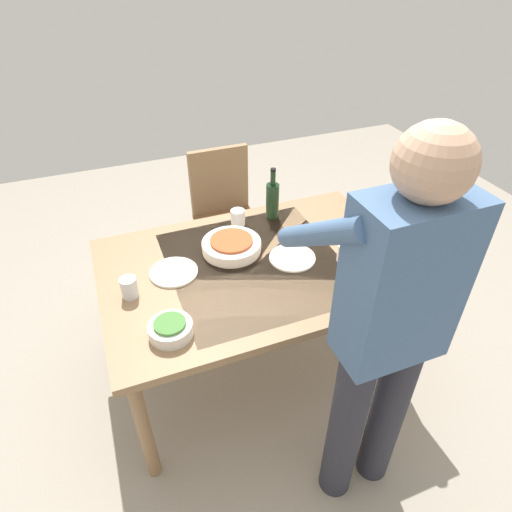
{
  "coord_description": "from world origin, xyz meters",
  "views": [
    {
      "loc": [
        0.62,
        1.59,
        2.06
      ],
      "look_at": [
        0.0,
        0.0,
        0.78
      ],
      "focal_mm": 30.96,
      "sensor_mm": 36.0,
      "label": 1
    }
  ],
  "objects_px": {
    "side_bowl_salad": "(170,329)",
    "person_server": "(387,328)",
    "water_cup_far_left": "(345,253)",
    "dinner_plate_near": "(174,272)",
    "dining_table": "(256,275)",
    "water_cup_near_right": "(238,217)",
    "wine_bottle": "(272,199)",
    "dinner_plate_far": "(292,258)",
    "wine_glass_left": "(365,224)",
    "serving_bowl_pasta": "(232,245)",
    "chair_near": "(225,208)",
    "water_cup_near_left": "(129,288)",
    "wine_glass_right": "(424,264)"
  },
  "relations": [
    {
      "from": "side_bowl_salad",
      "to": "person_server",
      "type": "bearing_deg",
      "value": 145.63
    },
    {
      "from": "water_cup_far_left",
      "to": "dinner_plate_near",
      "type": "distance_m",
      "value": 0.84
    },
    {
      "from": "dining_table",
      "to": "water_cup_near_right",
      "type": "height_order",
      "value": "water_cup_near_right"
    },
    {
      "from": "wine_bottle",
      "to": "dinner_plate_far",
      "type": "xyz_separation_m",
      "value": [
        0.06,
        0.41,
        -0.1
      ]
    },
    {
      "from": "side_bowl_salad",
      "to": "wine_glass_left",
      "type": "bearing_deg",
      "value": -164.86
    },
    {
      "from": "serving_bowl_pasta",
      "to": "dinner_plate_far",
      "type": "xyz_separation_m",
      "value": [
        -0.26,
        0.17,
        -0.03
      ]
    },
    {
      "from": "water_cup_far_left",
      "to": "dinner_plate_far",
      "type": "relative_size",
      "value": 0.39
    },
    {
      "from": "side_bowl_salad",
      "to": "dinner_plate_near",
      "type": "relative_size",
      "value": 0.78
    },
    {
      "from": "serving_bowl_pasta",
      "to": "dinner_plate_far",
      "type": "bearing_deg",
      "value": 146.04
    },
    {
      "from": "water_cup_near_right",
      "to": "water_cup_far_left",
      "type": "bearing_deg",
      "value": 127.3
    },
    {
      "from": "chair_near",
      "to": "water_cup_near_left",
      "type": "distance_m",
      "value": 1.18
    },
    {
      "from": "person_server",
      "to": "serving_bowl_pasta",
      "type": "xyz_separation_m",
      "value": [
        0.26,
        -0.92,
        -0.2
      ]
    },
    {
      "from": "chair_near",
      "to": "dinner_plate_near",
      "type": "xyz_separation_m",
      "value": [
        0.51,
        0.81,
        0.21
      ]
    },
    {
      "from": "dining_table",
      "to": "chair_near",
      "type": "height_order",
      "value": "chair_near"
    },
    {
      "from": "water_cup_far_left",
      "to": "wine_glass_right",
      "type": "bearing_deg",
      "value": 132.47
    },
    {
      "from": "water_cup_far_left",
      "to": "side_bowl_salad",
      "type": "bearing_deg",
      "value": 11.11
    },
    {
      "from": "water_cup_near_right",
      "to": "person_server",
      "type": "bearing_deg",
      "value": 97.29
    },
    {
      "from": "wine_bottle",
      "to": "wine_glass_left",
      "type": "xyz_separation_m",
      "value": [
        -0.34,
        0.4,
        -0.01
      ]
    },
    {
      "from": "wine_glass_left",
      "to": "dinner_plate_near",
      "type": "distance_m",
      "value": 0.99
    },
    {
      "from": "water_cup_near_right",
      "to": "dinner_plate_near",
      "type": "distance_m",
      "value": 0.52
    },
    {
      "from": "wine_glass_right",
      "to": "water_cup_far_left",
      "type": "bearing_deg",
      "value": -47.53
    },
    {
      "from": "wine_glass_left",
      "to": "water_cup_near_right",
      "type": "bearing_deg",
      "value": -34.9
    },
    {
      "from": "wine_bottle",
      "to": "water_cup_near_right",
      "type": "xyz_separation_m",
      "value": [
        0.21,
        0.01,
        -0.07
      ]
    },
    {
      "from": "person_server",
      "to": "dinner_plate_near",
      "type": "relative_size",
      "value": 7.34
    },
    {
      "from": "dining_table",
      "to": "wine_bottle",
      "type": "xyz_separation_m",
      "value": [
        -0.25,
        -0.38,
        0.18
      ]
    },
    {
      "from": "wine_glass_left",
      "to": "wine_glass_right",
      "type": "bearing_deg",
      "value": 100.63
    },
    {
      "from": "wine_glass_right",
      "to": "water_cup_near_right",
      "type": "bearing_deg",
      "value": -50.81
    },
    {
      "from": "dinner_plate_near",
      "to": "wine_glass_left",
      "type": "bearing_deg",
      "value": 174.62
    },
    {
      "from": "serving_bowl_pasta",
      "to": "chair_near",
      "type": "bearing_deg",
      "value": -104.55
    },
    {
      "from": "chair_near",
      "to": "dinner_plate_far",
      "type": "bearing_deg",
      "value": 94.28
    },
    {
      "from": "wine_glass_left",
      "to": "side_bowl_salad",
      "type": "xyz_separation_m",
      "value": [
        1.08,
        0.29,
        -0.07
      ]
    },
    {
      "from": "wine_glass_left",
      "to": "water_cup_near_left",
      "type": "distance_m",
      "value": 1.2
    },
    {
      "from": "wine_glass_right",
      "to": "wine_glass_left",
      "type": "bearing_deg",
      "value": -79.37
    },
    {
      "from": "water_cup_far_left",
      "to": "wine_bottle",
      "type": "bearing_deg",
      "value": -71.51
    },
    {
      "from": "wine_bottle",
      "to": "water_cup_far_left",
      "type": "xyz_separation_m",
      "value": [
        -0.17,
        0.51,
        -0.07
      ]
    },
    {
      "from": "water_cup_near_right",
      "to": "side_bowl_salad",
      "type": "distance_m",
      "value": 0.86
    },
    {
      "from": "wine_bottle",
      "to": "side_bowl_salad",
      "type": "xyz_separation_m",
      "value": [
        0.74,
        0.69,
        -0.08
      ]
    },
    {
      "from": "dining_table",
      "to": "water_cup_far_left",
      "type": "relative_size",
      "value": 16.73
    },
    {
      "from": "water_cup_far_left",
      "to": "dinner_plate_far",
      "type": "distance_m",
      "value": 0.26
    },
    {
      "from": "chair_near",
      "to": "wine_bottle",
      "type": "relative_size",
      "value": 3.07
    },
    {
      "from": "dining_table",
      "to": "serving_bowl_pasta",
      "type": "relative_size",
      "value": 4.99
    },
    {
      "from": "side_bowl_salad",
      "to": "dinner_plate_near",
      "type": "bearing_deg",
      "value": -104.14
    },
    {
      "from": "wine_glass_left",
      "to": "water_cup_near_right",
      "type": "xyz_separation_m",
      "value": [
        0.56,
        -0.39,
        -0.06
      ]
    },
    {
      "from": "wine_glass_right",
      "to": "dinner_plate_far",
      "type": "xyz_separation_m",
      "value": [
        0.48,
        -0.37,
        -0.1
      ]
    },
    {
      "from": "side_bowl_salad",
      "to": "dinner_plate_near",
      "type": "distance_m",
      "value": 0.4
    },
    {
      "from": "person_server",
      "to": "wine_glass_right",
      "type": "xyz_separation_m",
      "value": [
        -0.48,
        -0.37,
        -0.13
      ]
    },
    {
      "from": "wine_glass_left",
      "to": "wine_glass_right",
      "type": "xyz_separation_m",
      "value": [
        -0.07,
        0.38,
        0.0
      ]
    },
    {
      "from": "person_server",
      "to": "side_bowl_salad",
      "type": "height_order",
      "value": "person_server"
    },
    {
      "from": "water_cup_far_left",
      "to": "serving_bowl_pasta",
      "type": "height_order",
      "value": "water_cup_far_left"
    },
    {
      "from": "serving_bowl_pasta",
      "to": "dinner_plate_far",
      "type": "relative_size",
      "value": 1.3
    }
  ]
}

